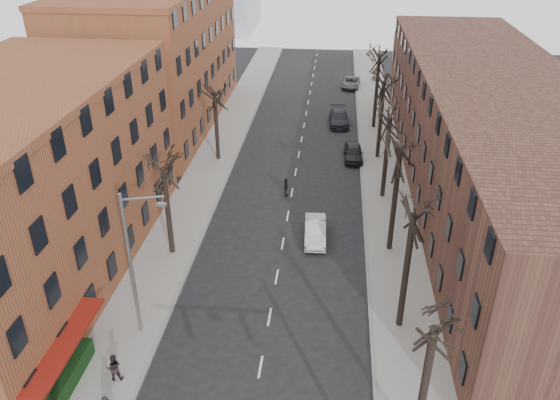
# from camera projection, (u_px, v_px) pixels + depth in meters

# --- Properties ---
(sidewalk_left) EXTENTS (4.00, 90.00, 0.15)m
(sidewalk_left) POSITION_uv_depth(u_px,v_px,m) (216.00, 155.00, 53.26)
(sidewalk_left) COLOR gray
(sidewalk_left) RESTS_ON ground
(sidewalk_right) EXTENTS (4.00, 90.00, 0.15)m
(sidewalk_right) POSITION_uv_depth(u_px,v_px,m) (382.00, 162.00, 51.82)
(sidewalk_right) COLOR gray
(sidewalk_right) RESTS_ON ground
(building_left_near) EXTENTS (12.00, 26.00, 12.00)m
(building_left_near) POSITION_uv_depth(u_px,v_px,m) (18.00, 192.00, 33.69)
(building_left_near) COLOR brown
(building_left_near) RESTS_ON ground
(building_left_far) EXTENTS (12.00, 28.00, 14.00)m
(building_left_far) POSITION_uv_depth(u_px,v_px,m) (157.00, 58.00, 58.52)
(building_left_far) COLOR brown
(building_left_far) RESTS_ON ground
(building_right) EXTENTS (12.00, 50.00, 10.00)m
(building_right) POSITION_uv_depth(u_px,v_px,m) (490.00, 136.00, 44.37)
(building_right) COLOR #533427
(building_right) RESTS_ON ground
(awning_left) EXTENTS (1.20, 7.00, 0.15)m
(awning_left) POSITION_uv_depth(u_px,v_px,m) (75.00, 382.00, 28.11)
(awning_left) COLOR maroon
(awning_left) RESTS_ON ground
(hedge) EXTENTS (0.80, 6.00, 1.00)m
(hedge) POSITION_uv_depth(u_px,v_px,m) (62.00, 388.00, 26.94)
(hedge) COLOR black
(hedge) RESTS_ON sidewalk_left
(tree_right_b) EXTENTS (5.20, 5.20, 10.80)m
(tree_right_b) POSITION_uv_depth(u_px,v_px,m) (399.00, 326.00, 31.81)
(tree_right_b) COLOR black
(tree_right_b) RESTS_ON ground
(tree_right_c) EXTENTS (5.20, 5.20, 11.60)m
(tree_right_c) POSITION_uv_depth(u_px,v_px,m) (389.00, 250.00, 38.79)
(tree_right_c) COLOR black
(tree_right_c) RESTS_ON ground
(tree_right_d) EXTENTS (5.20, 5.20, 10.00)m
(tree_right_d) POSITION_uv_depth(u_px,v_px,m) (382.00, 197.00, 45.78)
(tree_right_d) COLOR black
(tree_right_d) RESTS_ON ground
(tree_right_e) EXTENTS (5.20, 5.20, 10.80)m
(tree_right_e) POSITION_uv_depth(u_px,v_px,m) (377.00, 158.00, 52.76)
(tree_right_e) COLOR black
(tree_right_e) RESTS_ON ground
(tree_right_f) EXTENTS (5.20, 5.20, 11.60)m
(tree_right_f) POSITION_uv_depth(u_px,v_px,m) (373.00, 128.00, 59.74)
(tree_right_f) COLOR black
(tree_right_f) RESTS_ON ground
(tree_left_a) EXTENTS (5.20, 5.20, 9.50)m
(tree_left_a) POSITION_uv_depth(u_px,v_px,m) (173.00, 253.00, 38.42)
(tree_left_a) COLOR black
(tree_left_a) RESTS_ON ground
(tree_left_b) EXTENTS (5.20, 5.20, 9.50)m
(tree_left_b) POSITION_uv_depth(u_px,v_px,m) (218.00, 160.00, 52.39)
(tree_left_b) COLOR black
(tree_left_b) RESTS_ON ground
(streetlight) EXTENTS (2.45, 0.22, 9.03)m
(streetlight) POSITION_uv_depth(u_px,v_px,m) (133.00, 260.00, 28.99)
(streetlight) COLOR slate
(streetlight) RESTS_ON ground
(silver_sedan) EXTENTS (1.70, 4.39, 1.43)m
(silver_sedan) POSITION_uv_depth(u_px,v_px,m) (315.00, 231.00, 39.67)
(silver_sedan) COLOR silver
(silver_sedan) RESTS_ON ground
(parked_car_near) EXTENTS (1.87, 4.32, 1.45)m
(parked_car_near) POSITION_uv_depth(u_px,v_px,m) (353.00, 152.00, 52.12)
(parked_car_near) COLOR black
(parked_car_near) RESTS_ON ground
(parked_car_mid) EXTENTS (2.37, 5.24, 1.49)m
(parked_car_mid) POSITION_uv_depth(u_px,v_px,m) (339.00, 118.00, 60.38)
(parked_car_mid) COLOR black
(parked_car_mid) RESTS_ON ground
(parked_car_far) EXTENTS (2.56, 4.87, 1.31)m
(parked_car_far) POSITION_uv_depth(u_px,v_px,m) (351.00, 83.00, 72.57)
(parked_car_far) COLOR #53565A
(parked_car_far) RESTS_ON ground
(pedestrian_b) EXTENTS (0.90, 0.78, 1.58)m
(pedestrian_b) POSITION_uv_depth(u_px,v_px,m) (114.00, 367.00, 27.71)
(pedestrian_b) COLOR black
(pedestrian_b) RESTS_ON sidewalk_left
(pedestrian_crossing) EXTENTS (0.42, 0.96, 1.62)m
(pedestrian_crossing) POSITION_uv_depth(u_px,v_px,m) (286.00, 187.00, 45.56)
(pedestrian_crossing) COLOR black
(pedestrian_crossing) RESTS_ON ground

